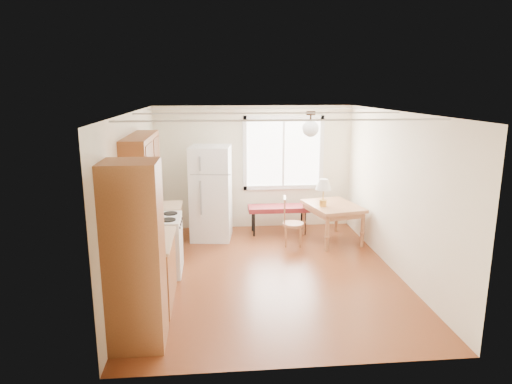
{
  "coord_description": "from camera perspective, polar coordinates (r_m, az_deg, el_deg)",
  "views": [
    {
      "loc": [
        -0.82,
        -6.65,
        2.85
      ],
      "look_at": [
        -0.13,
        0.71,
        1.15
      ],
      "focal_mm": 32.0,
      "sensor_mm": 36.0,
      "label": 1
    }
  ],
  "objects": [
    {
      "name": "kitchen_run",
      "position": [
        6.41,
        -13.2,
        -5.69
      ],
      "size": [
        0.65,
        3.4,
        2.2
      ],
      "color": "brown",
      "rests_on": "ground"
    },
    {
      "name": "pendant_light",
      "position": [
        7.24,
        6.82,
        7.99
      ],
      "size": [
        0.26,
        0.26,
        0.4
      ],
      "color": "#302015",
      "rests_on": "room_shell"
    },
    {
      "name": "refrigerator",
      "position": [
        8.7,
        -5.65,
        -0.11
      ],
      "size": [
        0.82,
        0.82,
        1.79
      ],
      "rotation": [
        0.0,
        0.0,
        -0.13
      ],
      "color": "white",
      "rests_on": "ground"
    },
    {
      "name": "window_unit",
      "position": [
        9.33,
        3.44,
        4.91
      ],
      "size": [
        1.64,
        0.05,
        1.51
      ],
      "color": "white",
      "rests_on": "room_shell"
    },
    {
      "name": "table_lamp",
      "position": [
        8.43,
        8.43,
        0.68
      ],
      "size": [
        0.29,
        0.29,
        0.51
      ],
      "rotation": [
        0.0,
        0.0,
        -0.02
      ],
      "color": "gold",
      "rests_on": "dining_table"
    },
    {
      "name": "kettle",
      "position": [
        6.53,
        -13.87,
        -4.05
      ],
      "size": [
        0.11,
        0.11,
        0.21
      ],
      "color": "red",
      "rests_on": "kitchen_run"
    },
    {
      "name": "chair",
      "position": [
        8.38,
        4.1,
        -3.33
      ],
      "size": [
        0.41,
        0.4,
        0.89
      ],
      "rotation": [
        0.0,
        0.0,
        -0.14
      ],
      "color": "#975E3A",
      "rests_on": "ground"
    },
    {
      "name": "bench",
      "position": [
        9.06,
        2.84,
        -2.15
      ],
      "size": [
        1.2,
        0.45,
        0.55
      ],
      "rotation": [
        0.0,
        0.0,
        -0.01
      ],
      "color": "maroon",
      "rests_on": "ground"
    },
    {
      "name": "coffee_maker",
      "position": [
        5.71,
        -14.24,
        -5.86
      ],
      "size": [
        0.21,
        0.27,
        0.4
      ],
      "rotation": [
        0.0,
        0.0,
        -0.05
      ],
      "color": "black",
      "rests_on": "kitchen_run"
    },
    {
      "name": "room_shell",
      "position": [
        6.89,
        1.6,
        -0.48
      ],
      "size": [
        4.6,
        5.6,
        2.62
      ],
      "color": "#572512",
      "rests_on": "ground"
    },
    {
      "name": "dining_table",
      "position": [
        8.69,
        9.56,
        -2.2
      ],
      "size": [
        1.08,
        1.29,
        0.71
      ],
      "rotation": [
        0.0,
        0.0,
        0.22
      ],
      "color": "#975E3A",
      "rests_on": "ground"
    }
  ]
}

